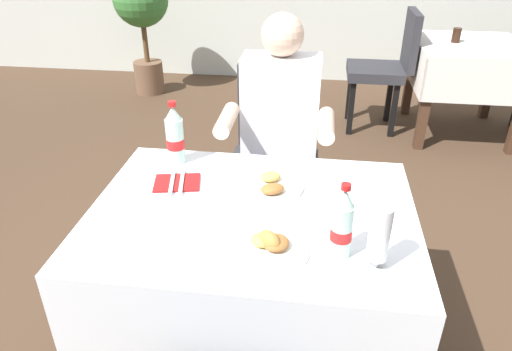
{
  "coord_description": "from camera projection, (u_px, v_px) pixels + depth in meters",
  "views": [
    {
      "loc": [
        0.31,
        -1.36,
        1.64
      ],
      "look_at": [
        0.11,
        0.09,
        0.82
      ],
      "focal_mm": 33.29,
      "sensor_mm": 36.0,
      "label": 1
    }
  ],
  "objects": [
    {
      "name": "background_table_tumbler",
      "position": [
        456.0,
        35.0,
        3.66
      ],
      "size": [
        0.06,
        0.06,
        0.11
      ],
      "primitive_type": "cylinder",
      "color": "black",
      "rests_on": "background_dining_table"
    },
    {
      "name": "cola_bottle_secondary",
      "position": [
        175.0,
        136.0,
        1.89
      ],
      "size": [
        0.07,
        0.07,
        0.26
      ],
      "color": "silver",
      "rests_on": "main_dining_table"
    },
    {
      "name": "background_chair_left",
      "position": [
        387.0,
        64.0,
        3.83
      ],
      "size": [
        0.5,
        0.44,
        0.97
      ],
      "color": "#2D2D33",
      "rests_on": "ground"
    },
    {
      "name": "chair_far_diner_seat",
      "position": [
        275.0,
        154.0,
        2.42
      ],
      "size": [
        0.44,
        0.5,
        0.97
      ],
      "color": "#2D2D33",
      "rests_on": "ground"
    },
    {
      "name": "plate_far_diner",
      "position": [
        273.0,
        185.0,
        1.75
      ],
      "size": [
        0.22,
        0.22,
        0.05
      ],
      "color": "white",
      "rests_on": "main_dining_table"
    },
    {
      "name": "beer_glass_left",
      "position": [
        379.0,
        237.0,
        1.32
      ],
      "size": [
        0.07,
        0.07,
        0.21
      ],
      "color": "white",
      "rests_on": "main_dining_table"
    },
    {
      "name": "seated_diner_far",
      "position": [
        279.0,
        135.0,
        2.25
      ],
      "size": [
        0.5,
        0.46,
        1.26
      ],
      "color": "#282D42",
      "rests_on": "ground"
    },
    {
      "name": "potted_plant_corner",
      "position": [
        142.0,
        12.0,
        4.51
      ],
      "size": [
        0.52,
        0.52,
        1.17
      ],
      "color": "brown",
      "rests_on": "ground"
    },
    {
      "name": "plate_near_camera",
      "position": [
        269.0,
        246.0,
        1.43
      ],
      "size": [
        0.25,
        0.25,
        0.07
      ],
      "color": "white",
      "rests_on": "main_dining_table"
    },
    {
      "name": "background_dining_table",
      "position": [
        466.0,
        67.0,
        3.76
      ],
      "size": [
        0.81,
        0.86,
        0.74
      ],
      "color": "white",
      "rests_on": "ground"
    },
    {
      "name": "napkin_cutlery_set",
      "position": [
        177.0,
        182.0,
        1.79
      ],
      "size": [
        0.19,
        0.2,
        0.01
      ],
      "color": "maroon",
      "rests_on": "main_dining_table"
    },
    {
      "name": "cola_bottle_primary",
      "position": [
        342.0,
        225.0,
        1.37
      ],
      "size": [
        0.06,
        0.06,
        0.24
      ],
      "color": "silver",
      "rests_on": "main_dining_table"
    },
    {
      "name": "main_dining_table",
      "position": [
        252.0,
        250.0,
        1.72
      ],
      "size": [
        1.12,
        0.84,
        0.74
      ],
      "color": "white",
      "rests_on": "ground"
    }
  ]
}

